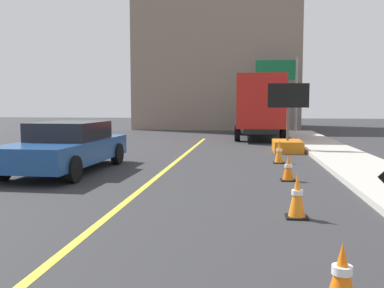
{
  "coord_description": "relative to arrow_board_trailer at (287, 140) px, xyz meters",
  "views": [
    {
      "loc": [
        2.29,
        0.72,
        1.87
      ],
      "look_at": [
        1.5,
        6.94,
        1.29
      ],
      "focal_mm": 40.11,
      "sensor_mm": 36.0,
      "label": 1
    }
  ],
  "objects": [
    {
      "name": "arrow_board_trailer",
      "position": [
        0.0,
        0.0,
        0.0
      ],
      "size": [
        1.6,
        1.8,
        2.7
      ],
      "color": "orange",
      "rests_on": "ground"
    },
    {
      "name": "pickup_car",
      "position": [
        -6.6,
        -5.86,
        0.22
      ],
      "size": [
        2.17,
        4.99,
        1.38
      ],
      "color": "navy",
      "rests_on": "ground"
    },
    {
      "name": "far_building_block",
      "position": [
        -3.94,
        18.43,
        4.8
      ],
      "size": [
        12.3,
        9.65,
        10.55
      ],
      "primitive_type": "cube",
      "color": "gray",
      "rests_on": "ground"
    },
    {
      "name": "highway_guide_sign",
      "position": [
        0.85,
        11.94,
        2.94
      ],
      "size": [
        2.79,
        0.22,
        5.0
      ],
      "color": "gray",
      "rests_on": "ground"
    },
    {
      "name": "traffic_cone_far_lane",
      "position": [
        -0.58,
        -6.61,
        -0.16
      ],
      "size": [
        0.36,
        0.36,
        0.65
      ],
      "color": "black",
      "rests_on": "ground"
    },
    {
      "name": "box_truck",
      "position": [
        -0.94,
        6.67,
        1.34
      ],
      "size": [
        2.62,
        7.4,
        3.37
      ],
      "color": "black",
      "rests_on": "ground"
    },
    {
      "name": "lane_center_stripe",
      "position": [
        -3.9,
        -11.97,
        -0.48
      ],
      "size": [
        0.14,
        36.0,
        0.01
      ],
      "primitive_type": "cube",
      "color": "yellow",
      "rests_on": "ground"
    },
    {
      "name": "traffic_cone_mid_lane",
      "position": [
        -0.77,
        -10.14,
        -0.11
      ],
      "size": [
        0.36,
        0.36,
        0.75
      ],
      "color": "black",
      "rests_on": "ground"
    },
    {
      "name": "traffic_cone_near_sign",
      "position": [
        -0.72,
        -13.28,
        -0.18
      ],
      "size": [
        0.36,
        0.36,
        0.61
      ],
      "color": "black",
      "rests_on": "ground"
    },
    {
      "name": "traffic_cone_curbside",
      "position": [
        -0.57,
        -3.42,
        -0.12
      ],
      "size": [
        0.36,
        0.36,
        0.74
      ],
      "color": "black",
      "rests_on": "ground"
    }
  ]
}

